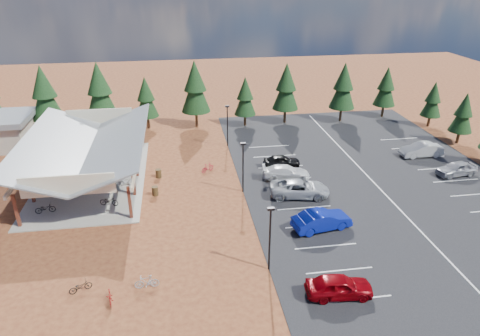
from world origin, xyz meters
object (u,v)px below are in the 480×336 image
Objects in this scene: car_0 at (339,286)px; car_3 at (286,172)px; bike_0 at (45,208)px; car_2 at (300,188)px; bike_7 at (130,149)px; bike_13 at (147,282)px; lamp_post_2 at (227,123)px; bike_5 at (126,181)px; car_9 at (421,150)px; trash_bin_1 at (159,173)px; trash_bin_0 at (155,191)px; bike_4 at (109,201)px; car_4 at (282,161)px; bike_11 at (110,297)px; car_1 at (322,220)px; bike_15 at (208,168)px; lamp_post_0 at (270,235)px; bike_12 at (80,287)px; car_8 at (456,169)px; lamp_post_1 at (243,164)px; bike_pavilion at (87,145)px; bike_6 at (104,171)px; bike_2 at (60,166)px; bike_3 at (90,156)px; bike_1 at (67,189)px.

car_3 is (0.84, 17.55, -0.05)m from car_0.
bike_0 is 0.30× the size of car_2.
bike_13 is at bearing -167.76° from bike_7.
lamp_post_2 reaches higher than car_0.
car_0 is at bearing -144.79° from bike_5.
lamp_post_2 is 22.80m from car_9.
bike_7 reaches higher than trash_bin_1.
car_2 is at bearing -98.99° from bike_0.
lamp_post_2 reaches higher than trash_bin_0.
bike_5 is 17.14m from car_2.
car_4 is at bearing -56.56° from bike_4.
bike_13 is at bearing 16.36° from bike_11.
car_1 reaches higher than bike_7.
bike_4 is 12.99m from bike_11.
car_9 reaches higher than bike_15.
bike_13 is 0.35× the size of car_9.
lamp_post_0 is at bearing -56.08° from trash_bin_0.
bike_12 is 21.19m from car_2.
car_4 is 18.29m from car_8.
bike_7 is 25.31m from bike_11.
bike_11 is 1.00× the size of bike_12.
bike_12 is at bearing -136.43° from lamp_post_1.
car_3 is at bearing 23.65° from lamp_post_1.
bike_5 is at bearing 47.76° from car_1.
car_8 is at bearing 110.41° from bike_13.
car_0 is at bearing 158.84° from car_1.
trash_bin_1 is 18.54m from bike_11.
trash_bin_0 is at bearing -34.05° from bike_pavilion.
trash_bin_1 is 6.97m from bike_4.
lamp_post_2 reaches higher than bike_6.
lamp_post_2 is 25.69m from car_8.
bike_13 is at bearing -124.17° from lamp_post_1.
car_1 is (5.45, -7.51, -2.11)m from lamp_post_1.
bike_6 is (-5.67, 1.38, 0.07)m from trash_bin_1.
car_9 reaches higher than car_3.
bike_6 is (-13.88, -6.15, -2.45)m from lamp_post_2.
bike_6 is 19.94m from bike_11.
car_0 is 27.40m from car_9.
bike_5 is 0.38× the size of car_9.
lamp_post_0 is 27.21m from bike_2.
lamp_post_0 is 11.39m from bike_11.
bike_15 is (10.02, 17.48, 0.08)m from bike_12.
car_3 is (20.77, -8.00, 0.19)m from bike_3.
car_9 is (38.52, 3.51, 0.21)m from bike_1.
car_3 reaches higher than bike_4.
bike_4 is at bearing -153.82° from bike_6.
trash_bin_1 is 3.56m from bike_5.
bike_6 is at bearing 44.62° from car_0.
bike_0 is 1.02× the size of bike_7.
bike_13 reaches higher than bike_11.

